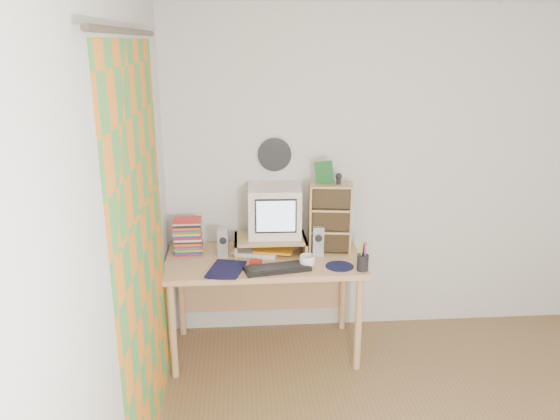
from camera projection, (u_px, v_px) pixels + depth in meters
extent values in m
plane|color=white|center=(395.00, 175.00, 4.19)|extent=(3.50, 0.00, 3.50)
plane|color=white|center=(114.00, 276.00, 2.39)|extent=(0.00, 3.50, 3.50)
plane|color=orange|center=(143.00, 256.00, 2.88)|extent=(0.00, 2.20, 2.20)
cylinder|color=black|center=(275.00, 155.00, 4.05)|extent=(0.25, 0.02, 0.25)
cube|color=tan|center=(264.00, 261.00, 3.91)|extent=(1.40, 0.70, 0.04)
cube|color=tan|center=(263.00, 286.00, 4.33)|extent=(1.33, 0.02, 0.41)
cylinder|color=tan|center=(173.00, 331.00, 3.70)|extent=(0.05, 0.05, 0.71)
cylinder|color=tan|center=(358.00, 324.00, 3.79)|extent=(0.05, 0.05, 0.71)
cylinder|color=tan|center=(181.00, 293.00, 4.26)|extent=(0.05, 0.05, 0.71)
cylinder|color=tan|center=(343.00, 288.00, 4.35)|extent=(0.05, 0.05, 0.71)
cube|color=tan|center=(236.00, 246.00, 3.97)|extent=(0.02, 0.30, 0.12)
cube|color=tan|center=(304.00, 244.00, 4.01)|extent=(0.02, 0.30, 0.12)
cube|color=tan|center=(270.00, 239.00, 3.97)|extent=(0.52, 0.30, 0.02)
cube|color=silver|center=(275.00, 212.00, 3.97)|extent=(0.39, 0.39, 0.36)
cube|color=#B1B1B6|center=(223.00, 243.00, 3.92)|extent=(0.08, 0.08, 0.20)
cube|color=#B1B1B6|center=(318.00, 240.00, 3.95)|extent=(0.08, 0.08, 0.21)
cube|color=black|center=(278.00, 269.00, 3.69)|extent=(0.46, 0.23, 0.03)
cube|color=tan|center=(330.00, 218.00, 3.96)|extent=(0.33, 0.20, 0.51)
imported|color=white|center=(307.00, 261.00, 3.73)|extent=(0.13, 0.13, 0.09)
imported|color=black|center=(211.00, 266.00, 3.69)|extent=(0.31, 0.26, 0.05)
cylinder|color=#111338|center=(340.00, 266.00, 3.76)|extent=(0.22, 0.22, 0.00)
cube|color=#AE2012|center=(256.00, 263.00, 3.77)|extent=(0.09, 0.07, 0.04)
cube|color=#175323|center=(324.00, 173.00, 3.88)|extent=(0.13, 0.06, 0.16)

